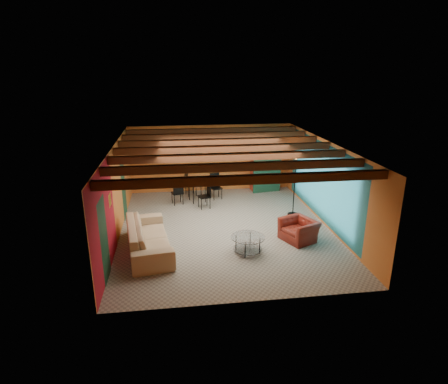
{
  "coord_description": "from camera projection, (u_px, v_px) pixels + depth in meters",
  "views": [
    {
      "loc": [
        -1.54,
        -10.95,
        4.88
      ],
      "look_at": [
        0.0,
        0.2,
        1.15
      ],
      "focal_mm": 30.32,
      "sensor_mm": 36.0,
      "label": 1
    }
  ],
  "objects": [
    {
      "name": "room",
      "position": [
        224.0,
        155.0,
        11.39
      ],
      "size": [
        6.52,
        8.01,
        2.71
      ],
      "color": "gray",
      "rests_on": "ground"
    },
    {
      "name": "sofa",
      "position": [
        148.0,
        237.0,
        10.46
      ],
      "size": [
        1.47,
        2.9,
        0.81
      ],
      "primitive_type": "imported",
      "rotation": [
        0.0,
        0.0,
        1.71
      ],
      "color": "tan",
      "rests_on": "ground"
    },
    {
      "name": "armchair",
      "position": [
        299.0,
        230.0,
        11.12
      ],
      "size": [
        1.18,
        1.25,
        0.64
      ],
      "primitive_type": "imported",
      "rotation": [
        0.0,
        0.0,
        -1.16
      ],
      "color": "maroon",
      "rests_on": "ground"
    },
    {
      "name": "armoire",
      "position": [
        265.0,
        167.0,
        15.48
      ],
      "size": [
        1.21,
        0.72,
        1.99
      ],
      "primitive_type": "cube",
      "rotation": [
        0.0,
        0.0,
        0.15
      ],
      "color": "maroon",
      "rests_on": "ground"
    },
    {
      "name": "ceiling_fan",
      "position": [
        225.0,
        156.0,
        11.29
      ],
      "size": [
        1.5,
        1.5,
        0.44
      ],
      "primitive_type": null,
      "color": "#472614",
      "rests_on": "ceiling"
    },
    {
      "name": "dining_table",
      "position": [
        197.0,
        189.0,
        14.3
      ],
      "size": [
        2.35,
        2.35,
        1.0
      ],
      "primitive_type": null,
      "rotation": [
        0.0,
        0.0,
        0.26
      ],
      "color": "silver",
      "rests_on": "ground"
    },
    {
      "name": "potted_plant",
      "position": [
        267.0,
        137.0,
        15.1
      ],
      "size": [
        0.49,
        0.45,
        0.44
      ],
      "primitive_type": "imported",
      "rotation": [
        0.0,
        0.0,
        -0.33
      ],
      "color": "#26661E",
      "rests_on": "armoire"
    },
    {
      "name": "painting",
      "position": [
        189.0,
        152.0,
        15.12
      ],
      "size": [
        1.05,
        0.03,
        0.65
      ],
      "primitive_type": "cube",
      "color": "black",
      "rests_on": "wall_back"
    },
    {
      "name": "floor_lamp",
      "position": [
        295.0,
        185.0,
        12.82
      ],
      "size": [
        0.57,
        0.57,
        2.18
      ],
      "primitive_type": null,
      "rotation": [
        0.0,
        0.0,
        -0.33
      ],
      "color": "black",
      "rests_on": "ground"
    },
    {
      "name": "vase",
      "position": [
        197.0,
        174.0,
        14.11
      ],
      "size": [
        0.2,
        0.2,
        0.19
      ],
      "primitive_type": "imported",
      "rotation": [
        0.0,
        0.0,
        0.1
      ],
      "color": "orange",
      "rests_on": "dining_table"
    },
    {
      "name": "coffee_table",
      "position": [
        248.0,
        244.0,
        10.4
      ],
      "size": [
        1.22,
        1.22,
        0.48
      ],
      "primitive_type": null,
      "rotation": [
        0.0,
        0.0,
        0.38
      ],
      "color": "silver",
      "rests_on": "ground"
    }
  ]
}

